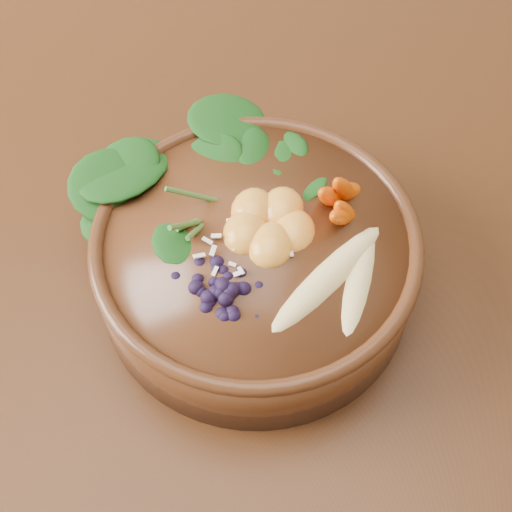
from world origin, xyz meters
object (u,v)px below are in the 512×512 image
(blueberry_pile, at_px, (220,277))
(dining_table, at_px, (82,273))
(stoneware_bowl, at_px, (256,263))
(mandarin_cluster, at_px, (269,214))
(kale_heap, at_px, (249,157))
(carrot_cluster, at_px, (356,174))
(banana_halves, at_px, (345,269))

(blueberry_pile, bearing_deg, dining_table, 154.20)
(stoneware_bowl, xyz_separation_m, blueberry_pile, (-0.02, -0.05, 0.05))
(dining_table, relative_size, stoneware_bowl, 6.34)
(dining_table, distance_m, mandarin_cluster, 0.26)
(mandarin_cluster, relative_size, blueberry_pile, 0.69)
(kale_heap, distance_m, carrot_cluster, 0.09)
(dining_table, bearing_deg, kale_heap, 10.43)
(mandarin_cluster, bearing_deg, blueberry_pile, -108.95)
(stoneware_bowl, distance_m, blueberry_pile, 0.07)
(kale_heap, bearing_deg, dining_table, -169.57)
(dining_table, relative_size, mandarin_cluster, 19.98)
(dining_table, height_order, banana_halves, banana_halves)
(stoneware_bowl, distance_m, kale_heap, 0.08)
(kale_heap, xyz_separation_m, carrot_cluster, (0.08, -0.01, 0.02))
(banana_halves, distance_m, blueberry_pile, 0.09)
(blueberry_pile, bearing_deg, stoneware_bowl, 73.18)
(stoneware_bowl, bearing_deg, kale_heap, 107.19)
(stoneware_bowl, bearing_deg, dining_table, 170.20)
(dining_table, xyz_separation_m, banana_halves, (0.25, -0.05, 0.17))
(dining_table, relative_size, carrot_cluster, 22.98)
(carrot_cluster, xyz_separation_m, mandarin_cluster, (-0.06, -0.03, -0.02))
(dining_table, bearing_deg, mandarin_cluster, -5.29)
(dining_table, bearing_deg, carrot_cluster, 3.84)
(carrot_cluster, bearing_deg, stoneware_bowl, -123.69)
(kale_heap, height_order, carrot_cluster, carrot_cluster)
(stoneware_bowl, relative_size, blueberry_pile, 2.16)
(banana_halves, distance_m, mandarin_cluster, 0.07)
(kale_heap, height_order, blueberry_pile, kale_heap)
(dining_table, relative_size, blueberry_pile, 13.72)
(carrot_cluster, distance_m, mandarin_cluster, 0.07)
(dining_table, height_order, blueberry_pile, blueberry_pile)
(banana_halves, height_order, blueberry_pile, blueberry_pile)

